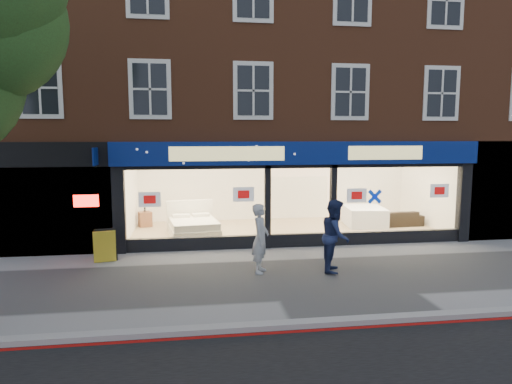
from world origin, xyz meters
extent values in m
plane|color=gray|center=(0.00, 0.00, 0.00)|extent=(120.00, 120.00, 0.00)
cube|color=#8C0A07|center=(0.00, -3.10, 0.01)|extent=(60.00, 0.10, 0.01)
cube|color=gray|center=(0.00, -2.90, 0.06)|extent=(60.00, 0.25, 0.12)
cube|color=tan|center=(0.00, 5.25, 0.05)|extent=(11.00, 4.50, 0.10)
cube|color=brown|center=(0.00, 7.00, 6.65)|extent=(19.00, 8.00, 6.70)
cube|color=navy|center=(0.00, 2.88, 2.95)|extent=(11.40, 0.28, 0.70)
cube|color=black|center=(0.00, 3.08, 0.20)|extent=(11.00, 0.18, 0.40)
cube|color=black|center=(-5.50, 3.05, 1.30)|extent=(0.35, 0.30, 2.60)
cube|color=black|center=(5.50, 3.05, 1.30)|extent=(0.35, 0.30, 2.60)
cube|color=white|center=(-3.25, 3.00, 1.45)|extent=(4.20, 0.02, 2.10)
cube|color=white|center=(3.25, 3.00, 1.45)|extent=(4.20, 0.02, 2.10)
cube|color=white|center=(0.00, 3.25, 1.15)|extent=(1.80, 0.02, 2.10)
cube|color=silver|center=(0.00, 7.50, 1.30)|extent=(11.00, 0.20, 2.60)
cube|color=#FFEAC6|center=(0.00, 5.25, 2.60)|extent=(11.00, 4.50, 0.12)
cube|color=black|center=(-7.60, 3.30, 1.65)|extent=(3.80, 0.60, 3.30)
cube|color=#FF140C|center=(-6.40, 2.95, 1.60)|extent=(0.70, 0.04, 0.35)
cube|color=white|center=(-3.31, 4.55, 0.26)|extent=(1.79, 2.03, 0.32)
cube|color=white|center=(-3.31, 4.55, 0.54)|extent=(1.72, 1.95, 0.23)
cube|color=white|center=(-3.44, 5.51, 0.65)|extent=(1.64, 0.34, 1.10)
cube|color=white|center=(-3.74, 5.15, 0.71)|extent=(0.63, 0.37, 0.11)
cube|color=white|center=(-3.06, 5.25, 0.71)|extent=(0.63, 0.37, 0.11)
cube|color=brown|center=(-5.10, 6.50, 0.38)|extent=(0.57, 0.57, 0.55)
cube|color=white|center=(3.10, 5.58, 0.22)|extent=(1.58, 1.90, 0.23)
cube|color=white|center=(3.10, 5.58, 0.45)|extent=(1.58, 1.90, 0.23)
cube|color=white|center=(3.10, 5.58, 0.68)|extent=(1.58, 1.90, 0.23)
imported|color=black|center=(4.26, 5.31, 0.38)|extent=(1.98, 0.87, 0.57)
cube|color=gold|center=(-5.75, 2.08, 0.46)|extent=(0.66, 0.49, 0.92)
imported|color=#ABADB3|center=(-1.66, 0.55, 0.89)|extent=(0.61, 0.75, 1.77)
imported|color=#1C264E|center=(0.26, 0.36, 0.93)|extent=(0.98, 1.10, 1.87)
camera|label=1|loc=(-3.39, -10.68, 3.49)|focal=32.00mm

